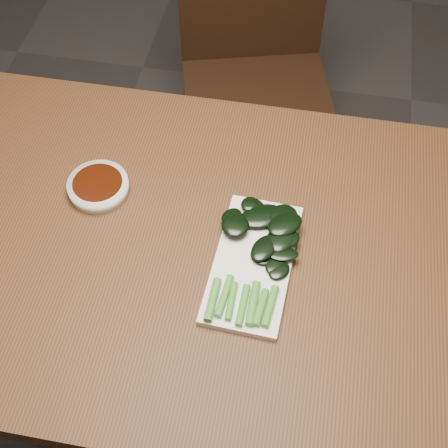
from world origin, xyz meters
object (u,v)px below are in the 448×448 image
sauce_bowl (98,187)px  gai_lan (263,245)px  table (208,266)px  chair_far (256,70)px  serving_plate (253,263)px

sauce_bowl → gai_lan: size_ratio=0.42×
table → sauce_bowl: bearing=158.8°
table → chair_far: size_ratio=1.57×
gai_lan → chair_far: bearing=98.7°
serving_plate → gai_lan: bearing=66.2°
sauce_bowl → serving_plate: size_ratio=0.41×
sauce_bowl → gai_lan: 0.36m
table → serving_plate: (0.09, -0.03, 0.08)m
table → serving_plate: 0.12m
chair_far → sauce_bowl: 0.81m
chair_far → serving_plate: (0.11, -0.85, 0.27)m
gai_lan → serving_plate: bearing=-113.8°
sauce_bowl → gai_lan: gai_lan is taller
table → chair_far: (-0.02, 0.82, -0.19)m
table → gai_lan: 0.14m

